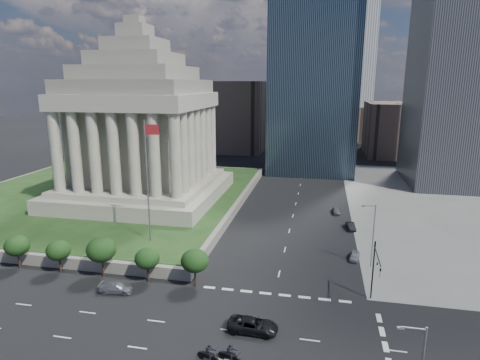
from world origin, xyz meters
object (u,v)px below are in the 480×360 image
(war_memorial, at_px, (140,111))
(suv_grey, at_px, (116,288))
(parked_sedan_mid, at_px, (351,226))
(motorcycle_lead, at_px, (208,353))
(street_lamp_north, at_px, (372,232))
(parked_sedan_near, at_px, (355,256))
(traffic_signal_ne, at_px, (375,268))
(pickup_truck, at_px, (253,325))
(flagpole, at_px, (148,175))
(motorcycle_trail, at_px, (229,353))
(parked_sedan_far, at_px, (336,211))

(war_memorial, xyz_separation_m, suv_grey, (13.10, -37.79, -20.74))
(suv_grey, height_order, parked_sedan_mid, suv_grey)
(motorcycle_lead, bearing_deg, suv_grey, 163.79)
(street_lamp_north, relative_size, parked_sedan_near, 2.77)
(traffic_signal_ne, bearing_deg, suv_grey, -174.04)
(parked_sedan_mid, bearing_deg, pickup_truck, -118.03)
(flagpole, xyz_separation_m, motorcycle_trail, (18.96, -24.18, -12.10))
(traffic_signal_ne, xyz_separation_m, parked_sedan_near, (-1.23, 13.71, -4.64))
(street_lamp_north, distance_m, pickup_truck, 25.06)
(motorcycle_lead, bearing_deg, traffic_signal_ne, 57.05)
(flagpole, distance_m, motorcycle_lead, 32.16)
(motorcycle_trail, bearing_deg, parked_sedan_near, 81.08)
(war_memorial, relative_size, parked_sedan_mid, 10.11)
(parked_sedan_far, xyz_separation_m, motorcycle_lead, (-13.97, -51.05, 0.33))
(flagpole, bearing_deg, motorcycle_trail, -51.91)
(war_memorial, distance_m, motorcycle_lead, 60.15)
(traffic_signal_ne, bearing_deg, motorcycle_trail, -137.92)
(war_memorial, height_order, parked_sedan_mid, war_memorial)
(traffic_signal_ne, bearing_deg, parked_sedan_mid, 92.08)
(street_lamp_north, distance_m, motorcycle_lead, 31.78)
(street_lamp_north, bearing_deg, parked_sedan_mid, 96.43)
(flagpole, relative_size, traffic_signal_ne, 2.50)
(parked_sedan_near, xyz_separation_m, motorcycle_trail, (-14.14, -27.59, 0.40))
(parked_sedan_near, xyz_separation_m, motorcycle_lead, (-16.24, -27.96, 0.37))
(parked_sedan_near, distance_m, parked_sedan_far, 23.20)
(parked_sedan_mid, bearing_deg, motorcycle_trail, -117.42)
(parked_sedan_near, bearing_deg, street_lamp_north, -40.90)
(street_lamp_north, bearing_deg, motorcycle_trail, -122.75)
(war_memorial, xyz_separation_m, parked_sedan_near, (45.27, -20.59, -20.79))
(traffic_signal_ne, height_order, parked_sedan_near, traffic_signal_ne)
(street_lamp_north, distance_m, suv_grey, 37.63)
(traffic_signal_ne, xyz_separation_m, suv_grey, (-33.40, -3.49, -4.59))
(suv_grey, bearing_deg, motorcycle_trail, -128.10)
(parked_sedan_mid, bearing_deg, motorcycle_lead, -119.79)
(war_memorial, height_order, suv_grey, war_memorial)
(parked_sedan_far, bearing_deg, motorcycle_trail, -108.89)
(war_memorial, height_order, parked_sedan_far, war_memorial)
(street_lamp_north, bearing_deg, war_memorial, 154.08)
(war_memorial, xyz_separation_m, parked_sedan_mid, (45.50, -6.77, -20.76))
(parked_sedan_near, distance_m, motorcycle_trail, 31.01)
(pickup_truck, height_order, motorcycle_lead, motorcycle_lead)
(suv_grey, distance_m, motorcycle_lead, 19.23)
(street_lamp_north, height_order, parked_sedan_mid, street_lamp_north)
(traffic_signal_ne, distance_m, motorcycle_trail, 21.14)
(pickup_truck, relative_size, parked_sedan_far, 1.51)
(flagpole, xyz_separation_m, traffic_signal_ne, (34.33, -10.30, -7.86))
(traffic_signal_ne, bearing_deg, parked_sedan_far, 95.43)
(flagpole, relative_size, motorcycle_lead, 7.58)
(pickup_truck, height_order, parked_sedan_far, pickup_truck)
(war_memorial, bearing_deg, motorcycle_trail, -57.14)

